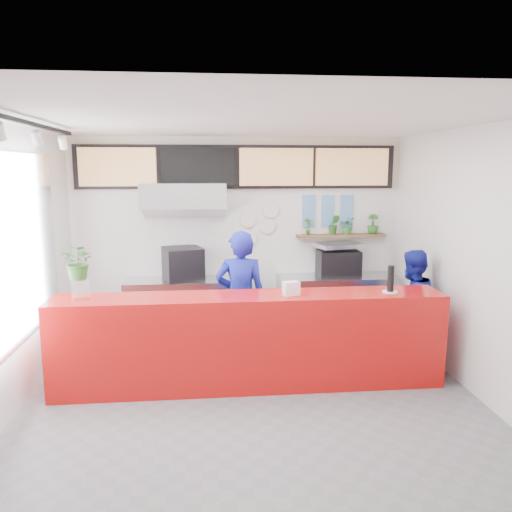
% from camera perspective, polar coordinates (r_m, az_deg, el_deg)
% --- Properties ---
extents(floor, '(5.00, 5.00, 0.00)m').
position_cam_1_polar(floor, '(5.74, -0.32, -16.20)').
color(floor, slate).
rests_on(floor, ground).
extents(ceiling, '(5.00, 5.00, 0.00)m').
position_cam_1_polar(ceiling, '(5.17, -0.35, 15.20)').
color(ceiling, silver).
extents(wall_back, '(5.00, 0.00, 5.00)m').
position_cam_1_polar(wall_back, '(7.71, -2.06, 2.30)').
color(wall_back, white).
rests_on(wall_back, ground).
extents(wall_left, '(0.00, 5.00, 5.00)m').
position_cam_1_polar(wall_left, '(5.60, -26.71, -1.69)').
color(wall_left, white).
rests_on(wall_left, ground).
extents(wall_right, '(0.00, 5.00, 5.00)m').
position_cam_1_polar(wall_right, '(6.02, 24.11, -0.76)').
color(wall_right, white).
rests_on(wall_right, ground).
extents(service_counter, '(4.50, 0.60, 1.10)m').
position_cam_1_polar(service_counter, '(5.89, -0.69, -9.67)').
color(service_counter, '#B40E0C').
rests_on(service_counter, ground).
extents(cream_band, '(5.00, 0.02, 0.80)m').
position_cam_1_polar(cream_band, '(7.63, -2.11, 10.50)').
color(cream_band, beige).
rests_on(cream_band, wall_back).
extents(prep_bench, '(1.80, 0.60, 0.90)m').
position_cam_1_polar(prep_bench, '(7.62, -7.92, -5.95)').
color(prep_bench, '#B2B5BA').
rests_on(prep_bench, ground).
extents(panini_oven, '(0.66, 0.66, 0.48)m').
position_cam_1_polar(panini_oven, '(7.46, -8.35, -0.86)').
color(panini_oven, black).
rests_on(panini_oven, prep_bench).
extents(extraction_hood, '(1.20, 0.70, 0.35)m').
position_cam_1_polar(extraction_hood, '(7.29, -8.25, 6.90)').
color(extraction_hood, '#B2B5BA').
rests_on(extraction_hood, ceiling).
extents(hood_lip, '(1.20, 0.69, 0.31)m').
position_cam_1_polar(hood_lip, '(7.30, -8.21, 5.33)').
color(hood_lip, '#B2B5BA').
rests_on(hood_lip, ceiling).
extents(right_bench, '(1.80, 0.60, 0.90)m').
position_cam_1_polar(right_bench, '(7.87, 9.15, -5.48)').
color(right_bench, '#B2B5BA').
rests_on(right_bench, ground).
extents(espresso_machine, '(0.62, 0.45, 0.40)m').
position_cam_1_polar(espresso_machine, '(7.72, 9.38, -0.82)').
color(espresso_machine, black).
rests_on(espresso_machine, right_bench).
extents(espresso_tray, '(0.76, 0.60, 0.06)m').
position_cam_1_polar(espresso_tray, '(7.68, 9.44, 1.24)').
color(espresso_tray, '#B4B6BB').
rests_on(espresso_tray, espresso_machine).
extents(herb_shelf, '(1.40, 0.18, 0.04)m').
position_cam_1_polar(herb_shelf, '(7.87, 9.69, 2.33)').
color(herb_shelf, brown).
rests_on(herb_shelf, wall_back).
extents(menu_board_far_left, '(1.10, 0.10, 0.55)m').
position_cam_1_polar(menu_board_far_left, '(7.61, -15.52, 9.78)').
color(menu_board_far_left, tan).
rests_on(menu_board_far_left, wall_back).
extents(menu_board_mid_left, '(1.10, 0.10, 0.55)m').
position_cam_1_polar(menu_board_mid_left, '(7.50, -6.63, 10.07)').
color(menu_board_mid_left, black).
rests_on(menu_board_mid_left, wall_back).
extents(menu_board_mid_right, '(1.10, 0.10, 0.55)m').
position_cam_1_polar(menu_board_mid_right, '(7.58, 2.32, 10.13)').
color(menu_board_mid_right, tan).
rests_on(menu_board_mid_right, wall_back).
extents(menu_board_far_right, '(1.10, 0.10, 0.55)m').
position_cam_1_polar(menu_board_far_right, '(7.82, 10.89, 9.96)').
color(menu_board_far_right, tan).
rests_on(menu_board_far_right, wall_back).
extents(soffit, '(4.80, 0.04, 0.65)m').
position_cam_1_polar(soffit, '(7.60, -2.10, 10.13)').
color(soffit, black).
rests_on(soffit, wall_back).
extents(window_pane, '(0.04, 2.20, 1.90)m').
position_cam_1_polar(window_pane, '(5.84, -25.56, 0.82)').
color(window_pane, silver).
rests_on(window_pane, wall_left).
extents(window_frame, '(0.03, 2.30, 2.00)m').
position_cam_1_polar(window_frame, '(5.83, -25.37, 0.83)').
color(window_frame, '#B2B5BA').
rests_on(window_frame, wall_left).
extents(track_rail, '(0.05, 2.40, 0.04)m').
position_cam_1_polar(track_rail, '(5.39, -23.86, 13.51)').
color(track_rail, black).
rests_on(track_rail, ceiling).
extents(dec_plate_a, '(0.24, 0.03, 0.24)m').
position_cam_1_polar(dec_plate_a, '(7.66, -0.94, 4.14)').
color(dec_plate_a, silver).
rests_on(dec_plate_a, wall_back).
extents(dec_plate_b, '(0.24, 0.03, 0.24)m').
position_cam_1_polar(dec_plate_b, '(7.70, 1.29, 3.42)').
color(dec_plate_b, silver).
rests_on(dec_plate_b, wall_back).
extents(dec_plate_c, '(0.24, 0.03, 0.24)m').
position_cam_1_polar(dec_plate_c, '(7.70, -0.93, 1.92)').
color(dec_plate_c, silver).
rests_on(dec_plate_c, wall_back).
extents(dec_plate_d, '(0.24, 0.03, 0.24)m').
position_cam_1_polar(dec_plate_d, '(7.68, 1.67, 5.28)').
color(dec_plate_d, silver).
rests_on(dec_plate_d, wall_back).
extents(photo_frame_a, '(0.20, 0.02, 0.25)m').
position_cam_1_polar(photo_frame_a, '(7.78, 6.07, 6.03)').
color(photo_frame_a, '#598CBF').
rests_on(photo_frame_a, wall_back).
extents(photo_frame_b, '(0.20, 0.02, 0.25)m').
position_cam_1_polar(photo_frame_b, '(7.85, 8.23, 6.01)').
color(photo_frame_b, '#598CBF').
rests_on(photo_frame_b, wall_back).
extents(photo_frame_c, '(0.20, 0.02, 0.25)m').
position_cam_1_polar(photo_frame_c, '(7.93, 10.35, 5.99)').
color(photo_frame_c, '#598CBF').
rests_on(photo_frame_c, wall_back).
extents(photo_frame_d, '(0.20, 0.02, 0.25)m').
position_cam_1_polar(photo_frame_d, '(7.80, 6.04, 4.20)').
color(photo_frame_d, '#598CBF').
rests_on(photo_frame_d, wall_back).
extents(photo_frame_e, '(0.20, 0.02, 0.25)m').
position_cam_1_polar(photo_frame_e, '(7.87, 8.19, 4.20)').
color(photo_frame_e, '#598CBF').
rests_on(photo_frame_e, wall_back).
extents(photo_frame_f, '(0.20, 0.02, 0.25)m').
position_cam_1_polar(photo_frame_f, '(7.95, 10.29, 4.19)').
color(photo_frame_f, '#598CBF').
rests_on(photo_frame_f, wall_back).
extents(staff_center, '(0.69, 0.49, 1.77)m').
position_cam_1_polar(staff_center, '(6.39, -1.76, -4.94)').
color(staff_center, navy).
rests_on(staff_center, ground).
extents(staff_right, '(0.91, 0.83, 1.50)m').
position_cam_1_polar(staff_right, '(6.88, 17.26, -5.49)').
color(staff_right, navy).
rests_on(staff_right, ground).
extents(herb_a, '(0.16, 0.13, 0.26)m').
position_cam_1_polar(herb_a, '(7.73, 5.96, 3.39)').
color(herb_a, '#2D6624').
rests_on(herb_a, herb_shelf).
extents(herb_b, '(0.20, 0.17, 0.31)m').
position_cam_1_polar(herb_b, '(7.82, 8.93, 3.58)').
color(herb_b, '#2D6624').
rests_on(herb_b, herb_shelf).
extents(herb_c, '(0.29, 0.27, 0.27)m').
position_cam_1_polar(herb_c, '(7.88, 10.46, 3.43)').
color(herb_c, '#2D6624').
rests_on(herb_c, herb_shelf).
extents(herb_d, '(0.22, 0.21, 0.31)m').
position_cam_1_polar(herb_d, '(8.00, 13.20, 3.59)').
color(herb_d, '#2D6624').
rests_on(herb_d, herb_shelf).
extents(glass_vase, '(0.22, 0.22, 0.25)m').
position_cam_1_polar(glass_vase, '(5.84, -19.39, -3.53)').
color(glass_vase, silver).
rests_on(glass_vase, service_counter).
extents(basil_vase, '(0.45, 0.43, 0.40)m').
position_cam_1_polar(basil_vase, '(5.78, -19.56, -0.65)').
color(basil_vase, '#2D6624').
rests_on(basil_vase, glass_vase).
extents(napkin_holder, '(0.20, 0.16, 0.16)m').
position_cam_1_polar(napkin_holder, '(5.72, 4.03, -3.72)').
color(napkin_holder, white).
rests_on(napkin_holder, service_counter).
extents(white_plate, '(0.23, 0.23, 0.01)m').
position_cam_1_polar(white_plate, '(6.05, 15.07, -3.98)').
color(white_plate, white).
rests_on(white_plate, service_counter).
extents(pepper_mill, '(0.10, 0.10, 0.30)m').
position_cam_1_polar(pepper_mill, '(6.01, 15.14, -2.51)').
color(pepper_mill, black).
rests_on(pepper_mill, white_plate).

